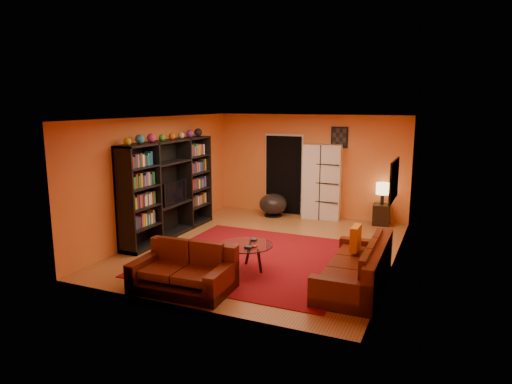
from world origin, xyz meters
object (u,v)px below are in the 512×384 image
at_px(tv, 172,192).
at_px(side_table, 381,215).
at_px(sofa, 360,269).
at_px(table_lamp, 383,189).
at_px(coffee_table, 246,247).
at_px(bowl_chair, 273,204).
at_px(entertainment_unit, 169,188).
at_px(storage_cabinet, 322,182).
at_px(loveseat, 185,271).

xyz_separation_m(tv, side_table, (4.11, 2.73, -0.72)).
relative_size(tv, sofa, 0.39).
distance_m(side_table, table_lamp, 0.62).
xyz_separation_m(sofa, coffee_table, (-1.95, -0.12, 0.14)).
distance_m(sofa, side_table, 3.96).
relative_size(coffee_table, bowl_chair, 1.29).
distance_m(entertainment_unit, storage_cabinet, 3.87).
xyz_separation_m(coffee_table, storage_cabinet, (0.20, 4.12, 0.51)).
height_order(loveseat, bowl_chair, loveseat).
bearing_deg(sofa, bowl_chair, 127.63).
bearing_deg(entertainment_unit, sofa, -15.28).
bearing_deg(storage_cabinet, bowl_chair, -171.29).
height_order(entertainment_unit, loveseat, entertainment_unit).
relative_size(bowl_chair, side_table, 1.44).
height_order(sofa, storage_cabinet, storage_cabinet).
xyz_separation_m(entertainment_unit, coffee_table, (2.46, -1.32, -0.62)).
relative_size(sofa, storage_cabinet, 1.20).
bearing_deg(entertainment_unit, storage_cabinet, 46.45).
bearing_deg(tv, bowl_chair, -29.70).
xyz_separation_m(storage_cabinet, bowl_chair, (-1.20, -0.30, -0.62)).
xyz_separation_m(entertainment_unit, sofa, (4.41, -1.21, -0.77)).
bearing_deg(coffee_table, tv, 150.84).
bearing_deg(tv, sofa, -105.71).
distance_m(loveseat, table_lamp, 5.67).
bearing_deg(side_table, coffee_table, -112.68).
relative_size(sofa, bowl_chair, 3.12).
height_order(entertainment_unit, storage_cabinet, entertainment_unit).
distance_m(bowl_chair, table_lamp, 2.77).
xyz_separation_m(sofa, bowl_chair, (-2.95, 3.71, 0.03)).
bearing_deg(side_table, loveseat, -113.57).
distance_m(sofa, bowl_chair, 4.74).
bearing_deg(storage_cabinet, loveseat, -103.56).
bearing_deg(entertainment_unit, table_lamp, 33.44).
height_order(tv, side_table, tv).
bearing_deg(table_lamp, side_table, 90.00).
relative_size(side_table, table_lamp, 0.96).
xyz_separation_m(entertainment_unit, side_table, (4.16, 2.75, -0.80)).
xyz_separation_m(loveseat, bowl_chair, (-0.45, 4.92, 0.03)).
distance_m(entertainment_unit, sofa, 4.64).
height_order(tv, loveseat, tv).
distance_m(tv, bowl_chair, 2.93).
relative_size(entertainment_unit, storage_cabinet, 1.60).
bearing_deg(entertainment_unit, side_table, 33.44).
bearing_deg(sofa, storage_cabinet, 112.73).
xyz_separation_m(entertainment_unit, bowl_chair, (1.46, 2.50, -0.74)).
distance_m(loveseat, storage_cabinet, 5.31).
height_order(sofa, side_table, sofa).
height_order(tv, coffee_table, tv).
bearing_deg(table_lamp, bowl_chair, -174.71).
distance_m(tv, sofa, 4.58).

